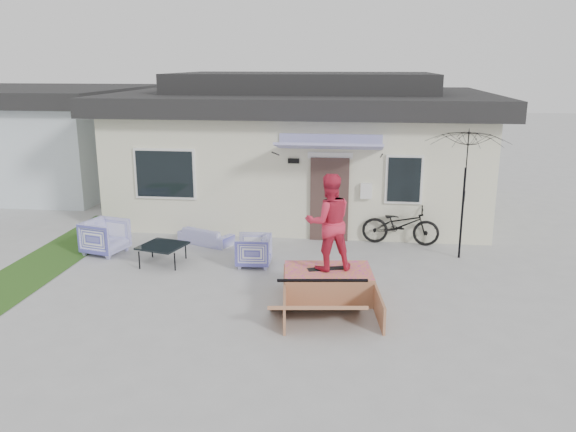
# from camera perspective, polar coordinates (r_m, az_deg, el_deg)

# --- Properties ---
(ground) EXTENTS (90.00, 90.00, 0.00)m
(ground) POSITION_cam_1_polar(r_m,az_deg,el_deg) (10.78, -2.82, -9.08)
(ground) COLOR #9D9D9D
(ground) RESTS_ON ground
(grass_strip) EXTENTS (1.40, 8.00, 0.01)m
(grass_strip) POSITION_cam_1_polar(r_m,az_deg,el_deg) (14.30, -22.39, -4.12)
(grass_strip) COLOR #254A18
(grass_strip) RESTS_ON ground
(house) EXTENTS (10.80, 8.49, 4.10)m
(house) POSITION_cam_1_polar(r_m,az_deg,el_deg) (17.95, 1.55, 7.02)
(house) COLOR beige
(house) RESTS_ON ground
(neighbor_house) EXTENTS (8.60, 7.60, 3.50)m
(neighbor_house) POSITION_cam_1_polar(r_m,az_deg,el_deg) (23.35, -24.71, 7.10)
(neighbor_house) COLOR silver
(neighbor_house) RESTS_ON ground
(loveseat) EXTENTS (1.43, 0.92, 0.54)m
(loveseat) POSITION_cam_1_polar(r_m,az_deg,el_deg) (14.59, -8.00, -1.66)
(loveseat) COLOR #4544B1
(loveseat) RESTS_ON ground
(armchair_left) EXTENTS (1.00, 1.04, 0.89)m
(armchair_left) POSITION_cam_1_polar(r_m,az_deg,el_deg) (14.31, -17.38, -1.80)
(armchair_left) COLOR #4544B1
(armchair_left) RESTS_ON ground
(armchair_right) EXTENTS (0.72, 0.77, 0.76)m
(armchair_right) POSITION_cam_1_polar(r_m,az_deg,el_deg) (12.90, -3.39, -3.23)
(armchair_right) COLOR #4544B1
(armchair_right) RESTS_ON ground
(coffee_table) EXTENTS (1.10, 1.10, 0.44)m
(coffee_table) POSITION_cam_1_polar(r_m,az_deg,el_deg) (13.33, -12.07, -3.66)
(coffee_table) COLOR black
(coffee_table) RESTS_ON ground
(bicycle) EXTENTS (1.92, 0.80, 1.20)m
(bicycle) POSITION_cam_1_polar(r_m,az_deg,el_deg) (14.59, 10.92, -0.43)
(bicycle) COLOR black
(bicycle) RESTS_ON ground
(patio_umbrella) EXTENTS (2.33, 2.26, 2.20)m
(patio_umbrella) POSITION_cam_1_polar(r_m,az_deg,el_deg) (13.62, 16.81, 3.09)
(patio_umbrella) COLOR black
(patio_umbrella) RESTS_ON ground
(skate_ramp) EXTENTS (1.90, 2.37, 0.55)m
(skate_ramp) POSITION_cam_1_polar(r_m,az_deg,el_deg) (11.22, 3.90, -6.61)
(skate_ramp) COLOR #9A6242
(skate_ramp) RESTS_ON ground
(skateboard) EXTENTS (0.80, 0.42, 0.05)m
(skateboard) POSITION_cam_1_polar(r_m,az_deg,el_deg) (11.17, 3.91, -5.09)
(skateboard) COLOR black
(skateboard) RESTS_ON skate_ramp
(skater) EXTENTS (1.06, 0.93, 1.83)m
(skater) POSITION_cam_1_polar(r_m,az_deg,el_deg) (10.89, 3.99, -0.44)
(skater) COLOR #CF2743
(skater) RESTS_ON skateboard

